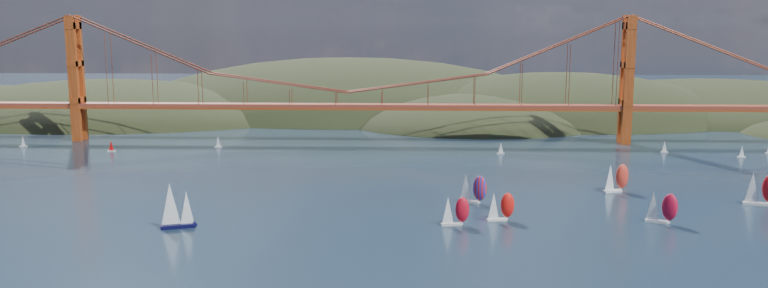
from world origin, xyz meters
The scene contains 16 objects.
ground centered at (0.00, 0.00, 0.00)m, with size 1200.00×1200.00×0.00m, color black.
headlands centered at (44.95, 278.29, -12.46)m, with size 725.00×225.00×96.00m.
bridge centered at (-1.75, 180.00, 32.23)m, with size 552.00×12.00×55.00m.
sloop_navy centered at (-32.26, 39.94, 5.80)m, with size 8.95×6.47×13.15m.
racer_0 centered at (39.60, 45.29, 4.03)m, with size 7.59×3.92×8.53m.
racer_1 centered at (51.94, 50.46, 4.05)m, with size 7.64×4.06×8.57m.
racer_2 centered at (94.02, 49.92, 4.37)m, with size 8.25×5.76×9.25m.
racer_3 centered at (91.73, 85.90, 4.65)m, with size 8.80×5.88×9.84m.
racer_4 centered at (129.05, 70.43, 5.04)m, with size 9.51×5.69×10.66m.
racer_rwb centered at (46.03, 69.83, 4.47)m, with size 8.46×5.59×9.46m.
distant_boat_1 centered at (-136.27, 161.28, 2.41)m, with size 3.00×2.00×4.70m.
distant_boat_2 centered at (-94.42, 151.50, 2.41)m, with size 3.00×2.00×4.70m.
distant_boat_3 centered at (-53.35, 162.89, 2.41)m, with size 3.00×2.00×4.70m.
distant_boat_4 centered at (130.16, 157.59, 2.41)m, with size 3.00×2.00×4.70m.
distant_boat_5 centered at (156.66, 147.64, 2.41)m, with size 3.00×2.00×4.70m.
distant_boat_8 centered at (63.70, 151.73, 2.41)m, with size 3.00×2.00×4.70m.
Camera 1 is at (28.63, -144.22, 52.81)m, focal length 35.00 mm.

